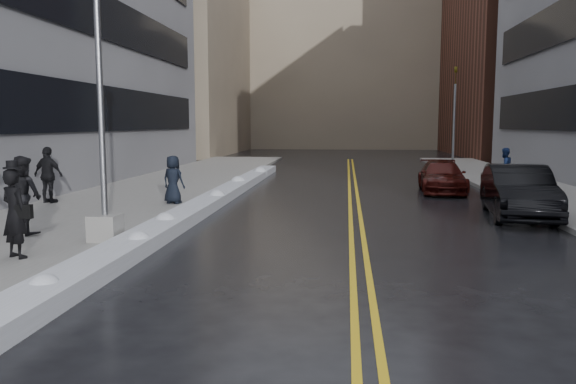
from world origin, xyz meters
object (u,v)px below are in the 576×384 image
(car_black, at_px, (518,192))
(car_maroon, at_px, (442,177))
(pedestrian_fedora, at_px, (15,214))
(pedestrian_b, at_px, (23,195))
(pedestrian_east, at_px, (504,166))
(fire_hydrant, at_px, (542,190))
(pedestrian_c, at_px, (173,180))
(traffic_signal, at_px, (454,114))
(pedestrian_d, at_px, (48,175))
(lamppost, at_px, (102,137))

(car_black, bearing_deg, car_maroon, 107.05)
(pedestrian_fedora, relative_size, car_maroon, 0.41)
(pedestrian_b, relative_size, pedestrian_east, 1.17)
(fire_hydrant, relative_size, car_black, 0.15)
(pedestrian_b, relative_size, pedestrian_c, 1.18)
(pedestrian_c, xyz_separation_m, car_maroon, (9.77, 5.46, -0.32))
(fire_hydrant, distance_m, traffic_signal, 14.30)
(fire_hydrant, height_order, pedestrian_c, pedestrian_c)
(pedestrian_d, bearing_deg, pedestrian_fedora, 127.39)
(traffic_signal, bearing_deg, lamppost, -118.21)
(traffic_signal, xyz_separation_m, pedestrian_d, (-16.34, -16.24, -2.30))
(pedestrian_d, height_order, car_maroon, pedestrian_d)
(lamppost, relative_size, pedestrian_b, 3.98)
(lamppost, height_order, fire_hydrant, lamppost)
(lamppost, distance_m, pedestrian_c, 6.29)
(pedestrian_fedora, height_order, pedestrian_b, pedestrian_b)
(pedestrian_fedora, height_order, pedestrian_c, pedestrian_fedora)
(traffic_signal, height_order, car_maroon, traffic_signal)
(pedestrian_b, bearing_deg, pedestrian_fedora, 140.99)
(pedestrian_b, bearing_deg, pedestrian_c, -86.30)
(pedestrian_d, bearing_deg, pedestrian_b, 126.02)
(lamppost, relative_size, pedestrian_d, 3.99)
(pedestrian_fedora, relative_size, car_black, 0.37)
(pedestrian_fedora, xyz_separation_m, pedestrian_c, (0.76, 7.88, -0.09))
(pedestrian_fedora, bearing_deg, pedestrian_d, -40.32)
(pedestrian_east, bearing_deg, pedestrian_c, -3.57)
(pedestrian_c, xyz_separation_m, pedestrian_d, (-4.24, -0.32, 0.15))
(pedestrian_fedora, distance_m, pedestrian_b, 2.63)
(fire_hydrant, relative_size, pedestrian_c, 0.45)
(pedestrian_d, bearing_deg, lamppost, 140.90)
(pedestrian_c, distance_m, pedestrian_east, 14.57)
(car_black, bearing_deg, pedestrian_b, -153.86)
(pedestrian_b, xyz_separation_m, pedestrian_d, (-2.26, 5.24, -0.00))
(fire_hydrant, distance_m, pedestrian_d, 17.00)
(pedestrian_d, bearing_deg, pedestrian_c, -162.98)
(pedestrian_fedora, bearing_deg, car_black, -124.32)
(car_black, bearing_deg, pedestrian_c, -178.37)
(traffic_signal, bearing_deg, car_maroon, -102.59)
(pedestrian_east, relative_size, car_black, 0.34)
(pedestrian_d, distance_m, car_black, 15.22)
(fire_hydrant, height_order, car_maroon, car_maroon)
(traffic_signal, distance_m, pedestrian_east, 9.14)
(pedestrian_fedora, bearing_deg, pedestrian_east, -106.94)
(pedestrian_c, height_order, car_black, pedestrian_c)
(pedestrian_b, xyz_separation_m, car_black, (12.95, 4.64, -0.31))
(fire_hydrant, distance_m, pedestrian_b, 16.39)
(pedestrian_b, distance_m, pedestrian_d, 5.70)
(fire_hydrant, xyz_separation_m, car_maroon, (-2.83, 3.55, 0.09))
(car_black, bearing_deg, fire_hydrant, 66.42)
(car_maroon, bearing_deg, traffic_signal, 81.02)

